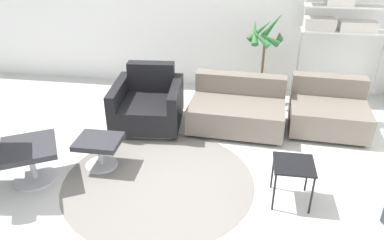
% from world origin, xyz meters
% --- Properties ---
extents(ground_plane, '(12.00, 12.00, 0.00)m').
position_xyz_m(ground_plane, '(0.00, 0.00, 0.00)').
color(ground_plane, silver).
extents(round_rug, '(2.04, 2.04, 0.01)m').
position_xyz_m(round_rug, '(0.03, -0.03, 0.00)').
color(round_rug, slate).
rests_on(round_rug, ground_plane).
extents(ottoman, '(0.48, 0.41, 0.35)m').
position_xyz_m(ottoman, '(-0.67, 0.15, 0.26)').
color(ottoman, '#BCBCC1').
rests_on(ottoman, ground_plane).
extents(armchair_red, '(0.95, 0.98, 0.76)m').
position_xyz_m(armchair_red, '(-0.39, 1.22, 0.28)').
color(armchair_red, silver).
rests_on(armchair_red, ground_plane).
extents(couch_low, '(1.26, 0.93, 0.64)m').
position_xyz_m(couch_low, '(0.80, 1.32, 0.24)').
color(couch_low, black).
rests_on(couch_low, ground_plane).
extents(couch_second, '(1.02, 0.91, 0.64)m').
position_xyz_m(couch_second, '(1.98, 1.44, 0.24)').
color(couch_second, black).
rests_on(couch_second, ground_plane).
extents(side_table, '(0.38, 0.38, 0.43)m').
position_xyz_m(side_table, '(1.39, -0.14, 0.38)').
color(side_table, black).
rests_on(side_table, ground_plane).
extents(potted_plant, '(0.55, 0.54, 1.37)m').
position_xyz_m(potted_plant, '(1.12, 2.14, 0.57)').
color(potted_plant, brown).
rests_on(potted_plant, ground_plane).
extents(shelf_unit, '(1.25, 0.28, 1.85)m').
position_xyz_m(shelf_unit, '(2.15, 2.41, 1.34)').
color(shelf_unit, '#BCBCC1').
rests_on(shelf_unit, ground_plane).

